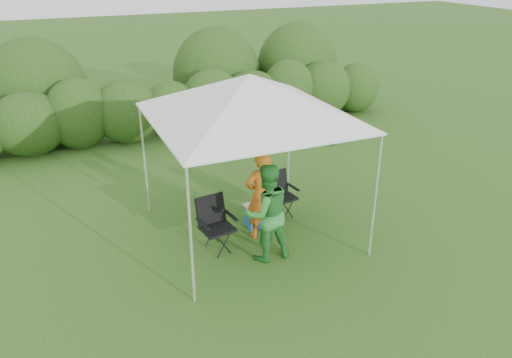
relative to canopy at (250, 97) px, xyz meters
name	(u,v)px	position (x,y,z in m)	size (l,w,h in m)	color
ground	(262,244)	(0.00, -0.50, -2.46)	(70.00, 70.00, 0.00)	#355F1E
hedge	(170,107)	(0.00, 5.50, -1.64)	(13.15, 1.53, 1.80)	#2B4E18
canopy	(250,97)	(0.00, 0.00, 0.00)	(3.10, 3.10, 2.83)	silver
chair_right	(280,191)	(0.76, 0.38, -1.99)	(0.58, 0.54, 0.84)	black
chair_left	(215,220)	(-0.76, -0.28, -1.94)	(0.63, 0.59, 0.92)	black
man	(261,196)	(0.10, -0.24, -1.68)	(0.57, 0.38, 1.57)	#C85D16
woman	(266,213)	(-0.09, -0.88, -1.64)	(0.80, 0.62, 1.64)	#2D8C34
cooler	(259,214)	(0.22, 0.15, -2.26)	(0.49, 0.37, 0.40)	#21569B
bottle	(263,199)	(0.28, 0.11, -1.94)	(0.07, 0.07, 0.25)	#592D0C
lawn_toy	(320,139)	(3.38, 3.37, -2.32)	(0.60, 0.50, 0.30)	yellow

